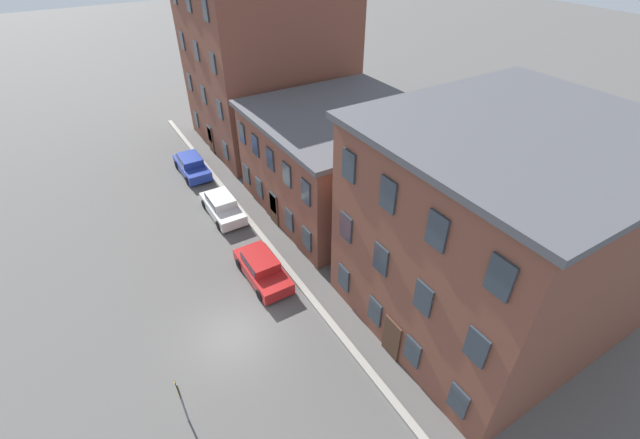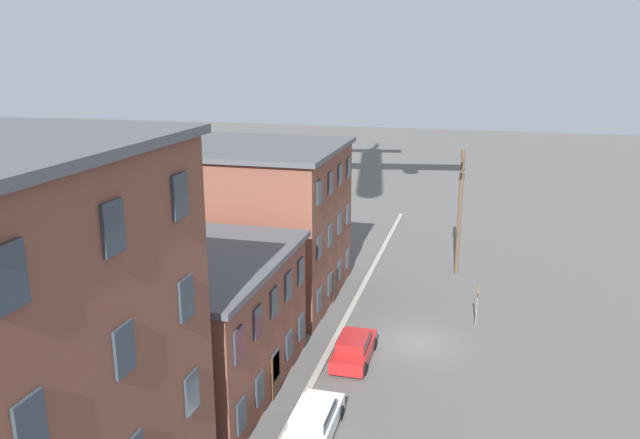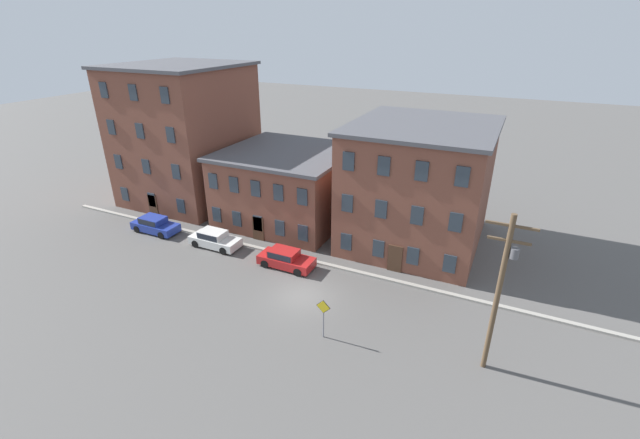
{
  "view_description": "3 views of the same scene",
  "coord_description": "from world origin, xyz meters",
  "px_view_note": "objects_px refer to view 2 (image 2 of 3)",
  "views": [
    {
      "loc": [
        14.01,
        -3.48,
        17.17
      ],
      "look_at": [
        0.24,
        4.87,
        5.44
      ],
      "focal_mm": 24.0,
      "sensor_mm": 36.0,
      "label": 1
    },
    {
      "loc": [
        -32.89,
        -2.93,
        16.2
      ],
      "look_at": [
        -1.76,
        5.21,
        7.38
      ],
      "focal_mm": 35.0,
      "sensor_mm": 36.0,
      "label": 2
    },
    {
      "loc": [
        11.76,
        -22.04,
        17.39
      ],
      "look_at": [
        0.17,
        2.53,
        4.88
      ],
      "focal_mm": 24.0,
      "sensor_mm": 36.0,
      "label": 3
    }
  ],
  "objects_px": {
    "car_red": "(354,348)",
    "car_white": "(313,421)",
    "caution_sign": "(478,298)",
    "utility_pole": "(460,205)"
  },
  "relations": [
    {
      "from": "car_red",
      "to": "car_white",
      "type": "bearing_deg",
      "value": 177.45
    },
    {
      "from": "car_white",
      "to": "utility_pole",
      "type": "relative_size",
      "value": 0.47
    },
    {
      "from": "car_red",
      "to": "caution_sign",
      "type": "distance_m",
      "value": 8.87
    },
    {
      "from": "car_red",
      "to": "utility_pole",
      "type": "distance_m",
      "value": 16.59
    },
    {
      "from": "car_red",
      "to": "caution_sign",
      "type": "relative_size",
      "value": 1.63
    },
    {
      "from": "utility_pole",
      "to": "caution_sign",
      "type": "bearing_deg",
      "value": -169.97
    },
    {
      "from": "car_white",
      "to": "caution_sign",
      "type": "distance_m",
      "value": 14.86
    },
    {
      "from": "car_white",
      "to": "car_red",
      "type": "xyz_separation_m",
      "value": [
        7.11,
        -0.32,
        0.0
      ]
    },
    {
      "from": "caution_sign",
      "to": "utility_pole",
      "type": "distance_m",
      "value": 9.87
    },
    {
      "from": "car_white",
      "to": "utility_pole",
      "type": "height_order",
      "value": "utility_pole"
    }
  ]
}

